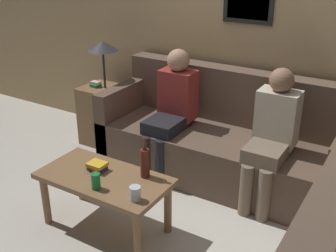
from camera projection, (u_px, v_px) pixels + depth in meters
name	position (u px, v px, depth m)	size (l,w,h in m)	color
ground_plane	(196.00, 199.00, 3.74)	(16.00, 16.00, 0.00)	beige
wall_back	(248.00, 33.00, 3.97)	(9.00, 0.08, 2.60)	tan
couch_main	(222.00, 142.00, 4.01)	(2.33, 0.86, 0.99)	brown
coffee_table	(104.00, 184.00, 3.22)	(1.01, 0.53, 0.47)	olive
side_table_with_lamp	(103.00, 109.00, 4.66)	(0.42, 0.42, 1.16)	olive
wine_bottle	(145.00, 162.00, 3.14)	(0.07, 0.07, 0.32)	#562319
drinking_glass	(135.00, 193.00, 2.88)	(0.08, 0.08, 0.10)	silver
book_stack	(97.00, 166.00, 3.26)	(0.14, 0.13, 0.07)	navy
soda_can	(96.00, 181.00, 3.01)	(0.07, 0.07, 0.12)	#197A38
person_left	(172.00, 107.00, 3.99)	(0.34, 0.60, 1.19)	black
person_right	(272.00, 133.00, 3.48)	(0.34, 0.57, 1.18)	#756651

